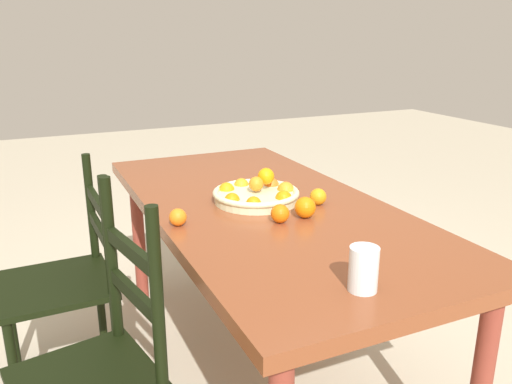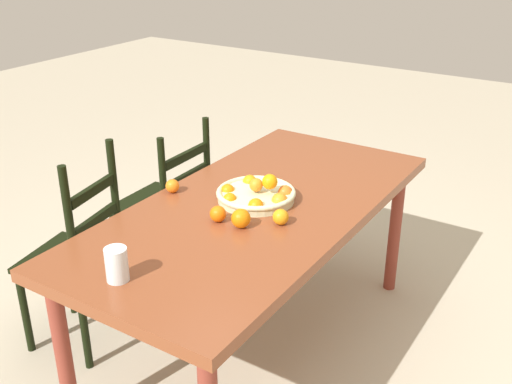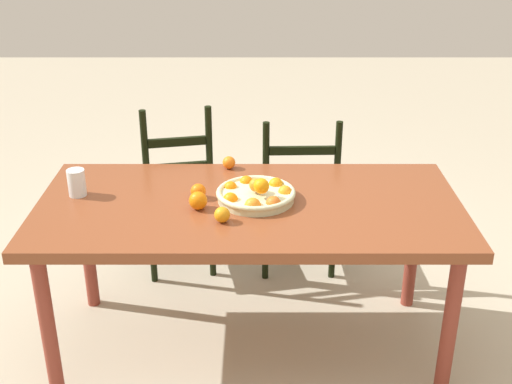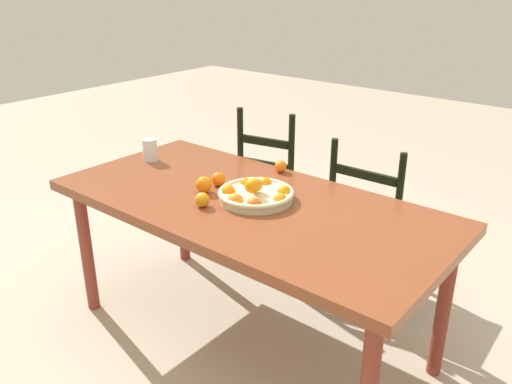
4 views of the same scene
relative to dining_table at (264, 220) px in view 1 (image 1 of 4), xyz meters
name	(u,v)px [view 1 (image 1 of 4)]	position (x,y,z in m)	size (l,w,h in m)	color
ground_plane	(263,366)	(0.00, 0.00, -0.70)	(12.00, 12.00, 0.00)	#B9AE96
dining_table	(264,220)	(0.00, 0.00, 0.00)	(1.86, 0.89, 0.77)	brown
chair_near_window	(99,374)	(-0.40, 0.73, -0.24)	(0.46, 0.46, 1.01)	black
chair_by_cabinet	(67,283)	(0.27, 0.76, -0.25)	(0.45, 0.45, 0.93)	black
fruit_bowl	(257,194)	(0.03, 0.02, 0.10)	(0.35, 0.35, 0.13)	beige
orange_loose_0	(318,197)	(-0.11, -0.18, 0.11)	(0.07, 0.07, 0.07)	orange
orange_loose_1	(280,214)	(-0.23, 0.04, 0.11)	(0.07, 0.07, 0.07)	orange
orange_loose_2	(178,217)	(-0.10, 0.39, 0.10)	(0.06, 0.06, 0.06)	orange
orange_loose_3	(305,207)	(-0.22, -0.06, 0.11)	(0.08, 0.08, 0.08)	orange
drinking_glass	(363,269)	(-0.77, 0.08, 0.13)	(0.08, 0.08, 0.12)	silver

